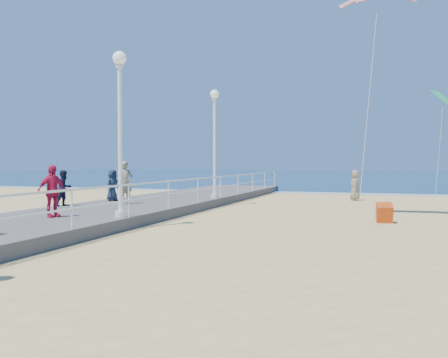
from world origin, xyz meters
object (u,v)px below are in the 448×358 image
(spectator_6, at_px, (126,183))
(spectator_7, at_px, (64,188))
(box_kite, at_px, (384,214))
(beach_walker_c, at_px, (355,185))
(lamp_post_mid, at_px, (120,116))
(spectator_3, at_px, (52,191))
(spectator_4, at_px, (112,185))
(lamp_post_far, at_px, (215,132))

(spectator_6, xyz_separation_m, spectator_7, (-1.87, -1.63, -0.18))
(box_kite, bearing_deg, beach_walker_c, 92.10)
(lamp_post_mid, distance_m, spectator_3, 3.27)
(spectator_4, distance_m, spectator_6, 1.86)
(spectator_3, relative_size, spectator_4, 1.18)
(spectator_3, height_order, spectator_7, spectator_3)
(lamp_post_mid, distance_m, spectator_4, 7.31)
(lamp_post_mid, height_order, spectator_7, lamp_post_mid)
(spectator_7, relative_size, box_kite, 2.41)
(lamp_post_mid, distance_m, beach_walker_c, 16.37)
(lamp_post_mid, bearing_deg, lamp_post_far, 90.00)
(lamp_post_far, distance_m, beach_walker_c, 9.06)
(lamp_post_mid, xyz_separation_m, beach_walker_c, (6.33, 14.83, -2.80))
(spectator_6, height_order, spectator_7, spectator_6)
(spectator_3, xyz_separation_m, spectator_7, (-2.17, 3.58, -0.12))
(beach_walker_c, bearing_deg, lamp_post_mid, -28.41)
(spectator_6, bearing_deg, lamp_post_far, 0.94)
(lamp_post_far, xyz_separation_m, spectator_7, (-4.25, -6.14, -2.54))
(lamp_post_far, bearing_deg, spectator_6, -117.86)
(spectator_7, height_order, beach_walker_c, spectator_7)
(spectator_4, bearing_deg, lamp_post_mid, -136.19)
(spectator_4, bearing_deg, spectator_6, -121.25)
(spectator_4, height_order, spectator_7, spectator_7)
(lamp_post_far, distance_m, spectator_6, 5.62)
(spectator_3, bearing_deg, spectator_7, 52.17)
(spectator_3, height_order, spectator_4, spectator_3)
(lamp_post_far, bearing_deg, box_kite, -28.76)
(lamp_post_mid, relative_size, spectator_6, 2.93)
(lamp_post_far, height_order, spectator_4, lamp_post_far)
(box_kite, bearing_deg, spectator_4, 167.10)
(spectator_6, xyz_separation_m, beach_walker_c, (8.72, 10.34, -0.45))
(spectator_4, distance_m, box_kite, 11.90)
(spectator_3, distance_m, spectator_7, 4.19)
(lamp_post_mid, bearing_deg, box_kite, 29.66)
(spectator_4, xyz_separation_m, spectator_6, (1.38, -1.23, 0.19))
(lamp_post_far, distance_m, spectator_7, 7.88)
(spectator_4, bearing_deg, box_kite, -85.06)
(spectator_7, bearing_deg, spectator_4, 2.20)
(lamp_post_far, bearing_deg, spectator_4, -138.98)
(spectator_7, height_order, box_kite, spectator_7)
(box_kite, bearing_deg, lamp_post_far, 143.85)
(lamp_post_mid, bearing_deg, spectator_4, 123.36)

